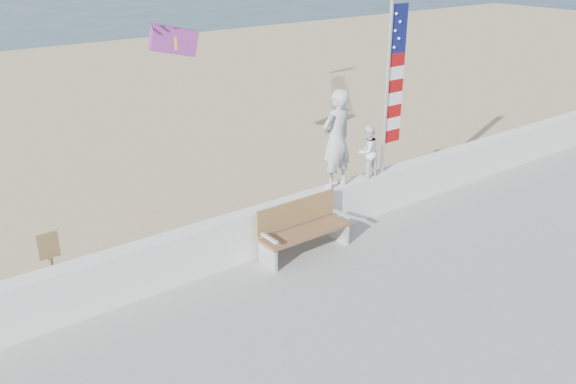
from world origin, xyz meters
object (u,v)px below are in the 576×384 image
Objects in this scene: adult at (337,139)px; child at (367,152)px; bench at (302,227)px; flag at (391,82)px.

adult is 0.95m from child.
child is 2.30m from bench.
bench is at bearing 15.57° from adult.
flag is (0.58, -0.00, 1.36)m from child.
flag is (2.63, 0.45, 2.30)m from bench.
adult is at bearing -7.84° from child.
adult reaches higher than bench.
bench is at bearing -170.21° from flag.
child is 0.61× the size of bench.
adult is at bearing 179.99° from flag.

